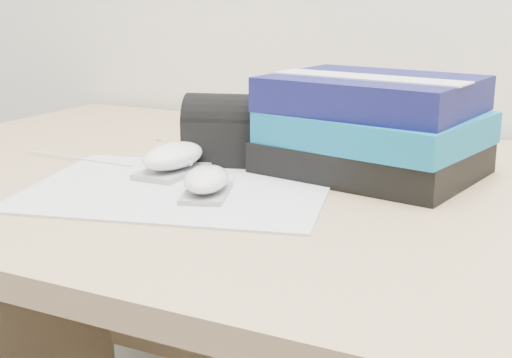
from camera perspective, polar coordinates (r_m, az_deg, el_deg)
The scene contains 7 objects.
desk at distance 1.03m, azimuth 11.59°, elevation -12.96°, with size 1.60×0.80×0.73m.
mousepad at distance 0.90m, azimuth -6.10°, elevation -0.72°, with size 0.37×0.29×0.00m, color #9D9CA4.
mouse_rear at distance 0.96m, azimuth -6.64°, elevation 1.64°, with size 0.06×0.11×0.05m.
mouse_front at distance 0.85m, azimuth -3.99°, elevation -0.20°, with size 0.08×0.11×0.04m.
usb_cable at distance 1.07m, azimuth -14.10°, elevation 1.63°, with size 0.00×0.00×0.20m, color silver.
book_stack at distance 0.97m, azimuth 9.37°, elevation 4.18°, with size 0.30×0.26×0.13m.
pouch at distance 1.01m, azimuth -2.37°, elevation 3.90°, with size 0.13×0.11×0.10m.
Camera 1 is at (0.23, 0.76, 0.97)m, focal length 50.00 mm.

